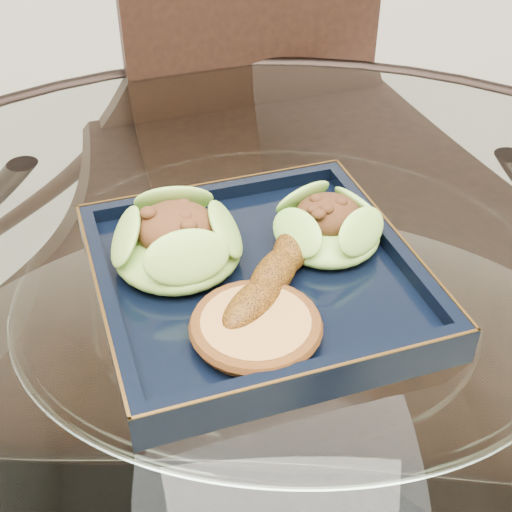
{
  "coord_description": "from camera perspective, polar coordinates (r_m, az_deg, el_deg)",
  "views": [
    {
      "loc": [
        -0.04,
        -0.43,
        1.17
      ],
      "look_at": [
        -0.02,
        0.04,
        0.8
      ],
      "focal_mm": 50.0,
      "sensor_mm": 36.0,
      "label": 1
    }
  ],
  "objects": [
    {
      "name": "dining_table",
      "position": [
        0.72,
        1.99,
        -15.01
      ],
      "size": [
        1.13,
        1.13,
        0.77
      ],
      "color": "white",
      "rests_on": "ground"
    },
    {
      "name": "dining_chair",
      "position": [
        1.11,
        1.72,
        1.22
      ],
      "size": [
        0.49,
        0.49,
        0.91
      ],
      "rotation": [
        0.0,
        0.0,
        0.29
      ],
      "color": "black",
      "rests_on": "ground"
    },
    {
      "name": "navy_plate",
      "position": [
        0.62,
        0.0,
        -2.18
      ],
      "size": [
        0.34,
        0.34,
        0.02
      ],
      "primitive_type": "cube",
      "rotation": [
        0.0,
        0.0,
        0.29
      ],
      "color": "black",
      "rests_on": "dining_table"
    },
    {
      "name": "lettuce_wrap_left",
      "position": [
        0.62,
        -6.35,
        0.88
      ],
      "size": [
        0.14,
        0.14,
        0.04
      ],
      "primitive_type": "ellipsoid",
      "rotation": [
        0.0,
        0.0,
        -0.26
      ],
      "color": "#5E912A",
      "rests_on": "navy_plate"
    },
    {
      "name": "lettuce_wrap_right",
      "position": [
        0.64,
        5.75,
        2.16
      ],
      "size": [
        0.12,
        0.12,
        0.03
      ],
      "primitive_type": "ellipsoid",
      "rotation": [
        0.0,
        0.0,
        0.25
      ],
      "color": "olive",
      "rests_on": "navy_plate"
    },
    {
      "name": "roasted_plantain",
      "position": [
        0.59,
        1.43,
        -1.46
      ],
      "size": [
        0.1,
        0.15,
        0.03
      ],
      "primitive_type": "ellipsoid",
      "rotation": [
        0.0,
        0.0,
        1.1
      ],
      "color": "#6B3C0B",
      "rests_on": "navy_plate"
    },
    {
      "name": "crumb_patty",
      "position": [
        0.55,
        -0.01,
        -5.8
      ],
      "size": [
        0.1,
        0.1,
        0.02
      ],
      "primitive_type": "cylinder",
      "rotation": [
        0.0,
        0.0,
        -0.08
      ],
      "color": "#A97038",
      "rests_on": "navy_plate"
    }
  ]
}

